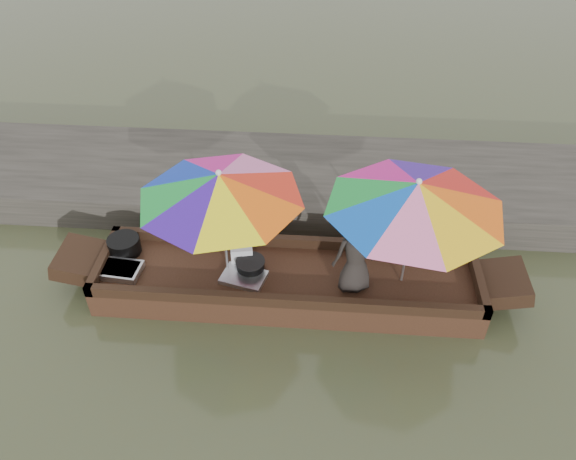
# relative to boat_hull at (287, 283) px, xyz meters

# --- Properties ---
(water) EXTENTS (80.00, 80.00, 0.00)m
(water) POSITION_rel_boat_hull_xyz_m (0.00, 0.00, -0.17)
(water) COLOR #41482E
(water) RESTS_ON ground
(dock) EXTENTS (22.00, 2.20, 0.50)m
(dock) POSITION_rel_boat_hull_xyz_m (0.00, 2.20, 0.08)
(dock) COLOR #2D2B26
(dock) RESTS_ON ground
(boat_hull) EXTENTS (4.91, 1.20, 0.35)m
(boat_hull) POSITION_rel_boat_hull_xyz_m (0.00, 0.00, 0.00)
(boat_hull) COLOR black
(boat_hull) RESTS_ON water
(cooking_pot) EXTENTS (0.43, 0.43, 0.22)m
(cooking_pot) POSITION_rel_boat_hull_xyz_m (-2.20, 0.26, 0.29)
(cooking_pot) COLOR black
(cooking_pot) RESTS_ON boat_hull
(tray_crayfish) EXTENTS (0.58, 0.43, 0.09)m
(tray_crayfish) POSITION_rel_boat_hull_xyz_m (-2.15, -0.14, 0.22)
(tray_crayfish) COLOR silver
(tray_crayfish) RESTS_ON boat_hull
(tray_scallop) EXTENTS (0.62, 0.50, 0.06)m
(tray_scallop) POSITION_rel_boat_hull_xyz_m (-0.55, -0.14, 0.21)
(tray_scallop) COLOR silver
(tray_scallop) RESTS_ON boat_hull
(charcoal_grill) EXTENTS (0.35, 0.35, 0.17)m
(charcoal_grill) POSITION_rel_boat_hull_xyz_m (-0.48, 0.01, 0.26)
(charcoal_grill) COLOR black
(charcoal_grill) RESTS_ON boat_hull
(supply_bag) EXTENTS (0.32, 0.27, 0.26)m
(supply_bag) POSITION_rel_boat_hull_xyz_m (-0.61, 0.20, 0.30)
(supply_bag) COLOR silver
(supply_bag) RESTS_ON boat_hull
(vendor) EXTENTS (0.63, 0.50, 1.11)m
(vendor) POSITION_rel_boat_hull_xyz_m (0.83, -0.17, 0.73)
(vendor) COLOR black
(vendor) RESTS_ON boat_hull
(umbrella_bow) EXTENTS (2.21, 2.21, 1.55)m
(umbrella_bow) POSITION_rel_boat_hull_xyz_m (-0.77, 0.00, 0.95)
(umbrella_bow) COLOR red
(umbrella_bow) RESTS_ON boat_hull
(umbrella_stern) EXTENTS (2.51, 2.51, 1.55)m
(umbrella_stern) POSITION_rel_boat_hull_xyz_m (1.45, 0.00, 0.95)
(umbrella_stern) COLOR red
(umbrella_stern) RESTS_ON boat_hull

